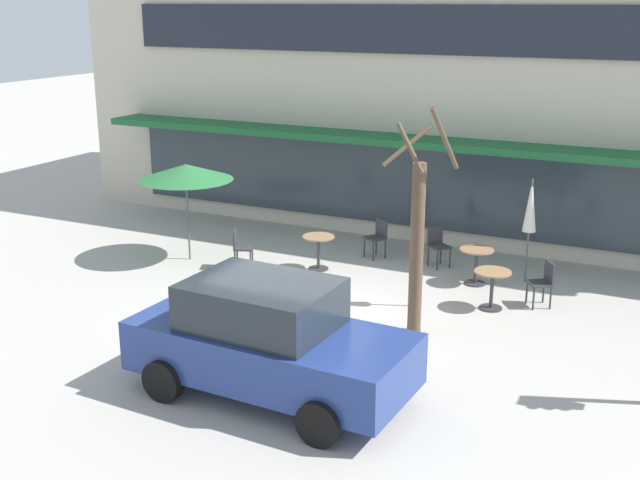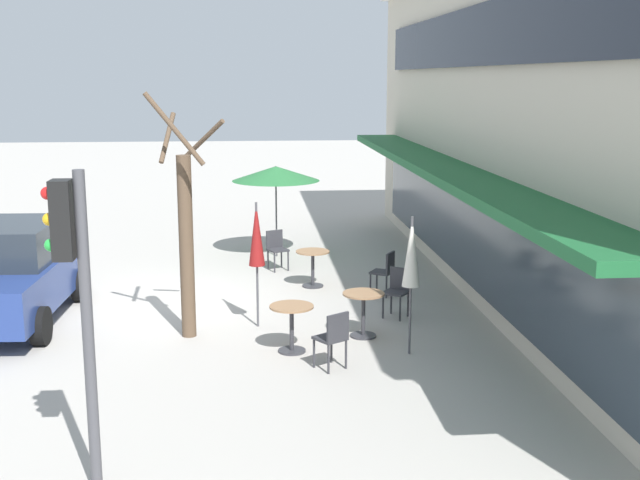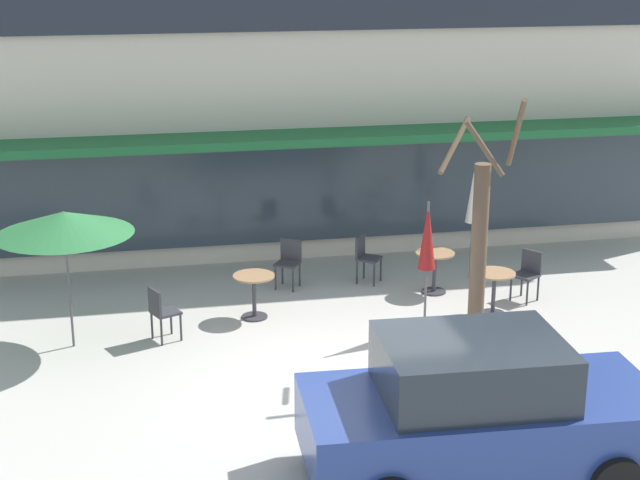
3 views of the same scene
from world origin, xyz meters
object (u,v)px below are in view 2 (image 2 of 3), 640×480
Objects in this scene: cafe_chair_1 at (333,336)px; patio_umbrella_green_folded at (257,235)px; street_tree at (186,235)px; cafe_table_streetside at (292,320)px; traffic_light_pole at (75,279)px; cafe_table_by_tree at (313,262)px; patio_umbrella_cream_folded at (276,174)px; patio_umbrella_corner_open at (412,253)px; cafe_table_near_wall at (363,307)px; cafe_chair_2 at (398,288)px; parked_sedan at (9,273)px; cafe_chair_0 at (276,247)px; cafe_chair_3 at (385,270)px.

patio_umbrella_green_folded is at bearing -153.79° from cafe_chair_1.
cafe_chair_1 is 3.12m from street_tree.
traffic_light_pole reaches higher than cafe_table_streetside.
cafe_table_by_tree is (-4.00, 0.65, 0.00)m from cafe_table_streetside.
cafe_table_by_tree is at bearing 12.36° from patio_umbrella_cream_folded.
traffic_light_pole is at bearing -47.45° from patio_umbrella_corner_open.
cafe_table_near_wall is 1.34m from cafe_chair_2.
parked_sedan is at bearing -118.13° from cafe_chair_1.
cafe_table_by_tree is at bearing -164.34° from patio_umbrella_corner_open.
cafe_table_streetside is at bearing -49.20° from cafe_chair_2.
cafe_chair_0 reaches higher than cafe_table_near_wall.
patio_umbrella_corner_open is at bearing 71.35° from street_tree.
cafe_table_near_wall is at bearing -35.71° from cafe_chair_2.
cafe_table_streetside is at bearing -0.06° from patio_umbrella_cream_folded.
street_tree is (-0.94, -1.68, 1.22)m from cafe_table_streetside.
cafe_table_by_tree is (-3.34, -0.58, 0.00)m from cafe_table_near_wall.
patio_umbrella_cream_folded is 4.54m from cafe_chair_3.
traffic_light_pole is (5.08, -0.71, 0.56)m from street_tree.
patio_umbrella_green_folded is at bearing 161.22° from traffic_light_pole.
cafe_table_by_tree is at bearing -170.13° from cafe_table_near_wall.
street_tree is at bearing -37.41° from cafe_table_by_tree.
cafe_chair_3 is (-1.43, 0.02, 0.00)m from cafe_chair_2.
cafe_table_by_tree is at bearing -120.84° from cafe_chair_3.
parked_sedan is at bearing -92.75° from cafe_chair_2.
patio_umbrella_cream_folded reaches higher than cafe_chair_3.
cafe_table_by_tree is 0.19× the size of street_tree.
patio_umbrella_green_folded is at bearing -159.24° from cafe_table_streetside.
patio_umbrella_corner_open is at bearing 82.34° from cafe_table_streetside.
street_tree is (1.13, 3.21, 0.85)m from parked_sedan.
cafe_chair_2 is (5.21, 2.01, -1.50)m from patio_umbrella_cream_folded.
traffic_light_pole is (3.29, -2.97, 1.77)m from cafe_chair_1.
patio_umbrella_cream_folded reaches higher than cafe_chair_0.
traffic_light_pole reaches higher than patio_umbrella_cream_folded.
patio_umbrella_green_folded reaches higher than cafe_chair_2.
cafe_chair_3 is at bearing 147.32° from cafe_table_streetside.
street_tree is (3.06, -2.34, 1.22)m from cafe_table_by_tree.
cafe_table_by_tree is 1.61m from cafe_chair_3.
cafe_chair_0 is at bearing -151.66° from cafe_chair_2.
cafe_table_near_wall is at bearing 156.12° from cafe_chair_1.
cafe_chair_1 is (0.60, -1.27, -1.10)m from patio_umbrella_corner_open.
parked_sedan is 1.26× the size of traffic_light_pole.
patio_umbrella_green_folded is (-0.72, -1.76, 1.11)m from cafe_table_near_wall.
patio_umbrella_corner_open is 3.72m from street_tree.
patio_umbrella_green_folded is 2.87m from patio_umbrella_corner_open.
cafe_table_by_tree is 0.85× the size of cafe_chair_1.
patio_umbrella_cream_folded is 0.65× the size of traffic_light_pole.
cafe_chair_1 is 0.22× the size of street_tree.
cafe_chair_1 is (2.22, 1.09, -1.10)m from patio_umbrella_green_folded.
cafe_chair_1 is at bearing 34.04° from cafe_table_streetside.
patio_umbrella_corner_open is (0.90, 0.61, 1.11)m from cafe_table_near_wall.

